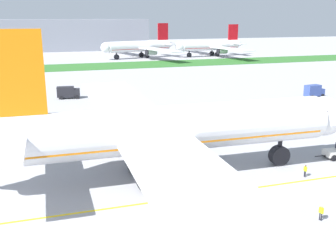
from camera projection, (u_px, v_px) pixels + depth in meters
ground_plane at (183, 187)px, 48.43m from camera, size 600.00×600.00×0.00m
apron_taxi_line at (192, 197)px, 45.74m from camera, size 280.00×0.36×0.01m
grass_median_strip at (79, 67)px, 161.83m from camera, size 320.00×24.00×0.10m
airliner_foreground at (162, 131)px, 49.26m from camera, size 52.38×81.96×18.62m
ground_crew_wingwalker_port at (305, 170)px, 51.17m from camera, size 0.24×0.56×1.60m
ground_crew_marshaller_front at (181, 161)px, 54.05m from camera, size 0.26×0.58×1.66m
ground_crew_wingwalker_starboard at (321, 211)px, 40.23m from camera, size 0.35×0.56×1.64m
service_truck_fuel_bowser at (68, 92)px, 99.74m from camera, size 5.72×2.93×2.99m
service_truck_catering_van at (314, 91)px, 100.97m from camera, size 5.59×3.01×3.20m
parked_airliner_far_right at (140, 46)px, 194.83m from camera, size 40.45×62.87×16.45m
parked_airliner_far_outer at (211, 46)px, 203.44m from camera, size 40.33×62.53×15.77m
terminal_building at (54, 35)px, 234.39m from camera, size 109.96×20.00×18.00m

